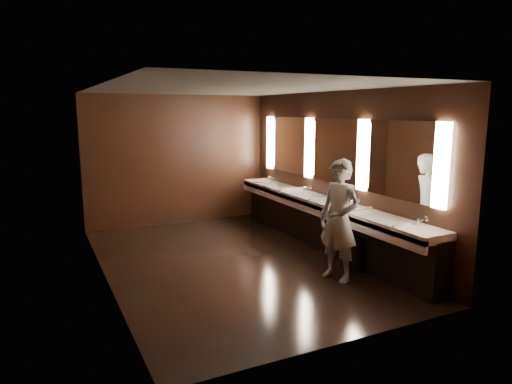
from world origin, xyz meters
TOP-DOWN VIEW (x-y plane):
  - floor at (0.00, 0.00)m, footprint 6.00×6.00m
  - ceiling at (0.00, 0.00)m, footprint 4.00×6.00m
  - wall_back at (0.00, 3.00)m, footprint 4.00×0.02m
  - wall_front at (0.00, -3.00)m, footprint 4.00×0.02m
  - wall_left at (-2.00, 0.00)m, footprint 0.02×6.00m
  - wall_right at (2.00, 0.00)m, footprint 0.02×6.00m
  - sink_counter at (1.79, 0.00)m, footprint 0.55×5.40m
  - mirror_band at (1.98, -0.00)m, footprint 0.06×5.03m
  - person at (1.09, -1.41)m, footprint 0.60×0.75m
  - trash_bin at (1.58, -1.19)m, footprint 0.34×0.34m

SIDE VIEW (x-z plane):
  - floor at x=0.00m, z-range 0.00..0.00m
  - trash_bin at x=1.58m, z-range 0.00..0.53m
  - sink_counter at x=1.79m, z-range -0.01..1.00m
  - person at x=1.09m, z-range 0.00..1.79m
  - wall_back at x=0.00m, z-range 0.00..2.80m
  - wall_front at x=0.00m, z-range 0.00..2.80m
  - wall_left at x=-2.00m, z-range 0.00..2.80m
  - wall_right at x=2.00m, z-range 0.00..2.80m
  - mirror_band at x=1.98m, z-range 1.17..2.32m
  - ceiling at x=0.00m, z-range 2.79..2.81m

